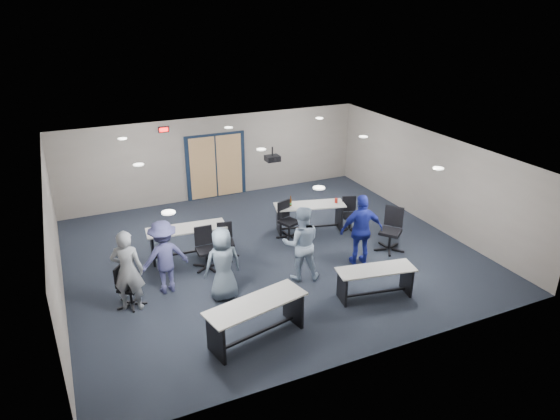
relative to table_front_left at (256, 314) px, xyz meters
name	(u,v)px	position (x,y,z in m)	size (l,w,h in m)	color
floor	(270,253)	(1.64, 3.15, -0.56)	(10.00, 10.00, 0.00)	black
back_wall	(215,157)	(1.64, 7.65, 0.79)	(10.00, 0.04, 2.70)	gray
front_wall	(371,295)	(1.64, -1.35, 0.79)	(10.00, 0.04, 2.70)	gray
left_wall	(54,242)	(-3.36, 3.15, 0.79)	(0.04, 9.00, 2.70)	gray
right_wall	(429,178)	(6.64, 3.15, 0.79)	(0.04, 9.00, 2.70)	gray
ceiling	(269,153)	(1.64, 3.15, 2.14)	(10.00, 9.00, 0.04)	white
double_door	(216,166)	(1.64, 7.61, 0.49)	(2.00, 0.07, 2.20)	black
exit_sign	(164,130)	(0.04, 7.59, 1.89)	(0.32, 0.07, 0.18)	black
ceiling_projector	(272,158)	(1.94, 3.64, 1.84)	(0.35, 0.32, 0.37)	black
ceiling_can_lights	(265,152)	(1.64, 3.40, 2.11)	(6.24, 5.74, 0.02)	white
table_front_left	(256,314)	(0.00, 0.00, 0.00)	(2.12, 1.10, 0.82)	beige
table_front_right	(375,278)	(2.94, 0.31, -0.08)	(1.80, 0.88, 0.70)	beige
table_back_left	(187,237)	(-0.34, 3.87, -0.01)	(2.03, 0.84, 0.80)	beige
table_back_right	(309,212)	(3.21, 3.97, -0.01)	(2.07, 1.12, 1.10)	beige
chair_back_a	(206,249)	(-0.08, 3.08, -0.04)	(0.65, 0.65, 1.04)	black
chair_back_b	(226,242)	(0.52, 3.37, -0.10)	(0.58, 0.58, 0.92)	black
chair_back_c	(289,221)	(2.48, 3.75, -0.04)	(0.66, 0.66, 1.05)	black
chair_back_d	(350,214)	(4.28, 3.53, -0.08)	(0.60, 0.60, 0.95)	black
chair_loose_left	(130,286)	(-2.04, 2.18, -0.09)	(0.59, 0.59, 0.94)	black
chair_loose_right	(391,230)	(4.56, 2.01, 0.02)	(0.73, 0.73, 1.16)	black
person_gray	(128,271)	(-2.05, 2.07, 0.35)	(0.67, 0.44, 1.83)	gray
person_plaid	(223,264)	(-0.11, 1.66, 0.28)	(0.82, 0.53, 1.67)	slate
person_lightblue	(301,243)	(1.81, 1.71, 0.35)	(0.88, 0.69, 1.82)	#9CB3CE
person_navy	(362,230)	(3.47, 1.73, 0.35)	(1.07, 0.45, 1.83)	navy
person_back	(164,257)	(-1.21, 2.46, 0.30)	(1.11, 0.64, 1.72)	#414276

